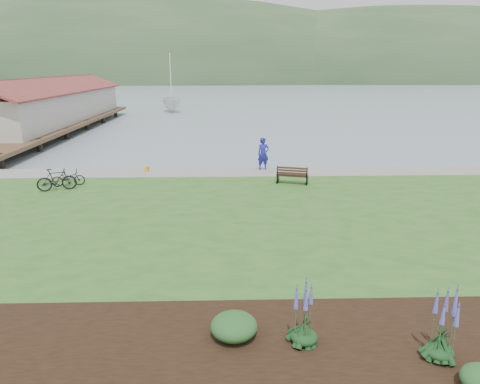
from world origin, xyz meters
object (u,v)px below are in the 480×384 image
object	(u,v)px
park_bench	(292,175)
sailboat	(172,112)
person	(263,151)
bicycle_a	(68,178)

from	to	relation	value
park_bench	sailboat	world-z (taller)	sailboat
person	bicycle_a	xyz separation A→B (m)	(-10.53, -3.32, -0.73)
sailboat	park_bench	bearing A→B (deg)	-91.81
park_bench	bicycle_a	size ratio (longest dim) A/B	1.05
park_bench	person	xyz separation A→B (m)	(-1.29, 3.26, 0.66)
person	bicycle_a	bearing A→B (deg)	-178.35
person	sailboat	world-z (taller)	sailboat
sailboat	person	bearing A→B (deg)	-92.35
park_bench	person	bearing A→B (deg)	127.58
bicycle_a	sailboat	world-z (taller)	sailboat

